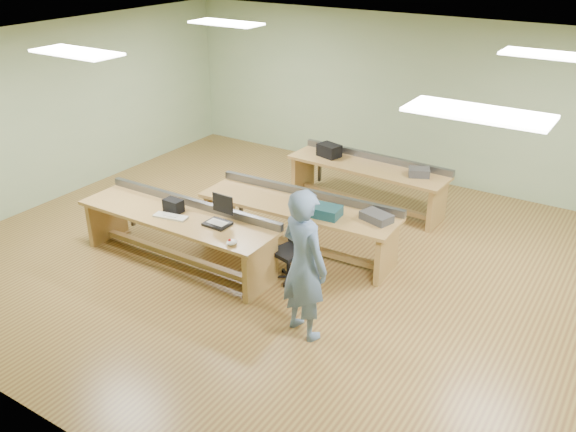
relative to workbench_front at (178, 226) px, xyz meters
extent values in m
plane|color=olive|center=(1.60, 0.91, -0.56)|extent=(10.00, 10.00, 0.00)
plane|color=silver|center=(1.60, 0.91, 2.44)|extent=(10.00, 10.00, 0.00)
cube|color=#97AD83|center=(1.60, 4.91, 0.94)|extent=(10.00, 0.04, 3.00)
cube|color=#97AD83|center=(1.60, -3.09, 0.94)|extent=(10.00, 0.04, 3.00)
cube|color=#97AD83|center=(-3.40, 0.91, 0.94)|extent=(0.04, 8.00, 3.00)
cube|color=white|center=(-0.90, -0.59, 2.41)|extent=(1.20, 0.50, 0.03)
cube|color=white|center=(-0.90, 2.41, 2.41)|extent=(1.20, 0.50, 0.03)
cube|color=white|center=(4.10, -0.59, 2.41)|extent=(1.20, 0.50, 0.03)
cube|color=white|center=(4.10, 2.41, 2.41)|extent=(1.20, 0.50, 0.03)
cube|color=#AC7C48|center=(0.00, -0.04, 0.16)|extent=(3.06, 0.83, 0.05)
cube|color=#AC7C48|center=(-1.43, -0.05, -0.21)|extent=(0.08, 0.72, 0.70)
cube|color=#AC7C48|center=(1.43, -0.03, -0.21)|extent=(0.08, 0.72, 0.70)
cube|color=#AC7C48|center=(0.00, -0.04, -0.46)|extent=(2.76, 0.12, 0.08)
cube|color=#56585E|center=(0.00, 0.33, 0.24)|extent=(3.06, 0.10, 0.11)
cube|color=#AC7C48|center=(1.25, 1.17, 0.16)|extent=(3.03, 0.94, 0.05)
cube|color=#AC7C48|center=(-0.14, 1.11, -0.21)|extent=(0.11, 0.70, 0.70)
cube|color=#AC7C48|center=(2.64, 1.24, -0.21)|extent=(0.11, 0.70, 0.70)
cube|color=#AC7C48|center=(1.25, 1.17, -0.46)|extent=(2.69, 0.23, 0.08)
cube|color=#56585E|center=(1.23, 1.53, 0.24)|extent=(2.99, 0.22, 0.11)
cube|color=#AC7C48|center=(1.39, 3.15, 0.16)|extent=(2.80, 0.85, 0.05)
cube|color=#AC7C48|center=(0.10, 3.20, -0.21)|extent=(0.11, 0.64, 0.70)
cube|color=#AC7C48|center=(2.67, 3.10, -0.21)|extent=(0.11, 0.64, 0.70)
cube|color=#AC7C48|center=(1.39, 3.15, -0.46)|extent=(2.47, 0.20, 0.08)
cube|color=#56585E|center=(1.40, 3.48, 0.24)|extent=(2.77, 0.19, 0.11)
imported|color=#6477A3|center=(2.36, -0.49, 0.36)|extent=(0.78, 0.63, 1.84)
cube|color=black|center=(0.68, 0.04, 0.21)|extent=(0.34, 0.28, 0.04)
cube|color=black|center=(0.69, 0.17, 0.45)|extent=(0.34, 0.02, 0.26)
cube|color=beige|center=(-0.01, -0.13, 0.20)|extent=(0.50, 0.25, 0.03)
ellipsoid|color=white|center=(1.18, -0.30, 0.22)|extent=(0.17, 0.18, 0.06)
cube|color=black|center=(-0.10, 0.04, 0.28)|extent=(0.27, 0.18, 0.18)
cylinder|color=black|center=(1.58, 0.41, -0.36)|extent=(0.06, 0.06, 0.41)
cube|color=black|center=(1.58, 0.41, -0.14)|extent=(0.47, 0.47, 0.06)
cube|color=black|center=(1.62, 0.59, 0.09)|extent=(0.37, 0.14, 0.35)
cylinder|color=black|center=(1.58, 0.41, -0.53)|extent=(0.54, 0.54, 0.06)
cube|color=#143942|center=(1.77, 1.06, 0.26)|extent=(0.44, 0.35, 0.14)
cube|color=#353437|center=(2.43, 1.31, 0.25)|extent=(0.47, 0.37, 0.11)
imported|color=#353437|center=(1.17, 1.27, 0.24)|extent=(0.14, 0.14, 0.11)
cylinder|color=#B4B4B8|center=(1.13, 1.22, 0.25)|extent=(0.07, 0.07, 0.12)
cube|color=black|center=(0.63, 3.21, 0.30)|extent=(0.43, 0.36, 0.22)
cube|color=#353437|center=(2.30, 3.17, 0.26)|extent=(0.40, 0.36, 0.13)
camera|label=1|loc=(5.44, -5.63, 3.82)|focal=38.00mm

